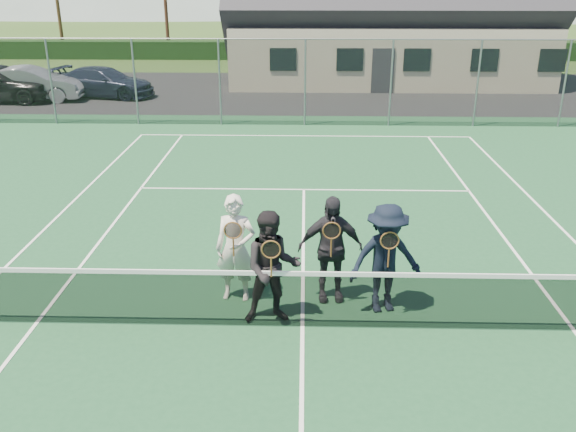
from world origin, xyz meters
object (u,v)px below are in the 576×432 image
player_c (330,249)px  player_d (386,259)px  player_a (236,248)px  tennis_net (303,297)px  player_b (272,268)px  car_c (104,82)px  car_b (31,84)px

player_c → player_d: size_ratio=1.00×
player_a → player_c: bearing=1.2°
player_c → player_d: 0.92m
tennis_net → player_b: size_ratio=6.49×
player_c → car_c: bearing=117.5°
car_b → player_d: (12.95, -17.20, 0.20)m
player_b → player_c: bearing=38.6°
car_c → player_d: size_ratio=2.47×
car_b → car_c: 2.99m
car_c → player_b: (8.38, -18.58, 0.28)m
player_a → player_c: same height
player_b → player_d: size_ratio=1.00×
player_c → player_d: same height
player_d → player_a: bearing=172.3°
car_c → player_a: 19.50m
tennis_net → player_a: bearing=141.0°
player_d → player_b: bearing=-168.2°
player_a → tennis_net: bearing=-39.0°
player_d → car_b: bearing=127.0°
car_c → tennis_net: car_c is taller
player_a → player_b: size_ratio=1.00×
car_c → player_d: bearing=-139.6°
car_c → player_a: bearing=-145.3°
tennis_net → player_d: (1.29, 0.57, 0.38)m
player_c → player_a: bearing=-178.8°
tennis_net → car_c: bearing=115.2°
player_a → player_b: 0.93m
player_c → player_b: bearing=-141.4°
car_c → player_b: 20.38m
player_b → player_c: size_ratio=1.00×
car_c → player_a: (7.75, -17.89, 0.28)m
player_c → player_d: (0.85, -0.35, -0.00)m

